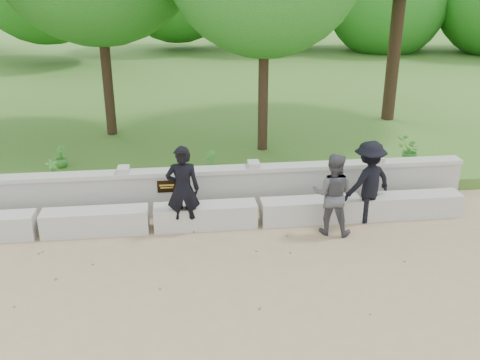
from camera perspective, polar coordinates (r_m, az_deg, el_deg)
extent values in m
plane|color=#9C8360|center=(8.40, -9.77, -11.05)|extent=(80.00, 80.00, 0.00)
cube|color=#3B6720|center=(21.54, -8.42, 9.63)|extent=(40.00, 22.00, 0.25)
cube|color=#B3B1A9|center=(10.06, -15.16, -4.30)|extent=(1.90, 0.45, 0.45)
cube|color=#B3B1A9|center=(9.96, -3.69, -3.83)|extent=(1.90, 0.45, 0.45)
cube|color=#B3B1A9|center=(10.25, 7.56, -3.21)|extent=(1.90, 0.45, 0.45)
cube|color=#B3B1A9|center=(10.90, 17.81, -2.55)|extent=(1.90, 0.45, 0.45)
cube|color=#A8A69F|center=(10.52, -9.39, -1.54)|extent=(12.50, 0.25, 0.82)
cube|color=#B3B1A9|center=(10.36, -9.54, 0.76)|extent=(12.50, 0.35, 0.08)
cube|color=black|center=(10.30, -7.82, -0.69)|extent=(0.36, 0.02, 0.24)
imported|color=black|center=(9.58, -6.11, -1.03)|extent=(0.62, 0.42, 1.65)
cube|color=black|center=(9.00, -6.25, 2.70)|extent=(0.14, 0.03, 0.07)
imported|color=#414046|center=(9.65, 9.85, -1.49)|extent=(0.90, 0.81, 1.52)
imported|color=black|center=(10.24, 13.53, -0.21)|extent=(1.17, 0.94, 1.58)
cylinder|color=#382619|center=(14.82, -14.12, 12.20)|extent=(0.27, 0.27, 3.98)
cylinder|color=#382619|center=(13.11, 2.51, 10.94)|extent=(0.25, 0.25, 3.65)
cylinder|color=#382619|center=(16.49, 16.39, 15.55)|extent=(0.37, 0.37, 5.50)
imported|color=#3C872E|center=(12.00, -19.36, 0.92)|extent=(0.32, 0.32, 0.51)
imported|color=#3C872E|center=(11.71, -3.21, 1.79)|extent=(0.34, 0.37, 0.56)
imported|color=#3C872E|center=(13.03, 17.62, 2.98)|extent=(0.66, 0.61, 0.62)
imported|color=#3C872E|center=(12.87, -18.59, 2.41)|extent=(0.39, 0.39, 0.53)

